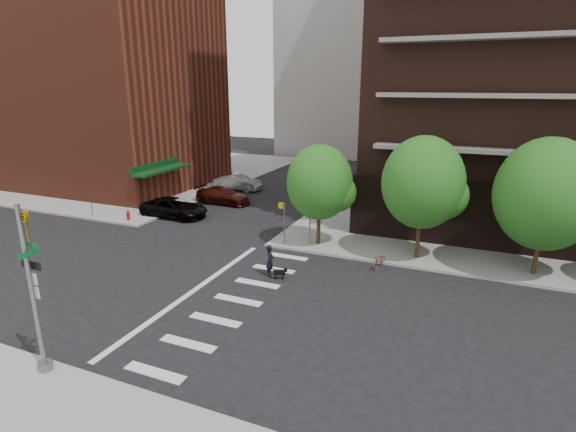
{
  "coord_description": "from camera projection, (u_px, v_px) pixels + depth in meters",
  "views": [
    {
      "loc": [
        12.62,
        -16.66,
        9.76
      ],
      "look_at": [
        3.0,
        6.0,
        2.5
      ],
      "focal_mm": 28.0,
      "sensor_mm": 36.0,
      "label": 1
    }
  ],
  "objects": [
    {
      "name": "sidewalk_nw",
      "position": [
        129.0,
        171.0,
        52.11
      ],
      "size": [
        31.0,
        33.0,
        0.15
      ],
      "primitive_type": "cube",
      "color": "gray",
      "rests_on": "ground"
    },
    {
      "name": "parking_meter",
      "position": [
        91.0,
        205.0,
        34.06
      ],
      "size": [
        0.1,
        0.08,
        1.32
      ],
      "color": "black",
      "rests_on": "sidewalk_nw"
    },
    {
      "name": "dog",
      "position": [
        280.0,
        272.0,
        23.25
      ],
      "size": [
        0.73,
        0.38,
        0.61
      ],
      "rotation": [
        0.0,
        0.0,
        0.32
      ],
      "color": "black",
      "rests_on": "ground"
    },
    {
      "name": "dog_walker",
      "position": [
        270.0,
        261.0,
        23.54
      ],
      "size": [
        0.7,
        0.54,
        1.71
      ],
      "primitive_type": "imported",
      "rotation": [
        0.0,
        0.0,
        1.79
      ],
      "color": "black",
      "rests_on": "ground"
    },
    {
      "name": "tree_c",
      "position": [
        546.0,
        194.0,
        22.45
      ],
      "size": [
        5.0,
        5.0,
        6.8
      ],
      "color": "#301E11",
      "rests_on": "sidewalk_ne"
    },
    {
      "name": "scooter",
      "position": [
        379.0,
        261.0,
        24.73
      ],
      "size": [
        0.84,
        1.6,
        0.8
      ],
      "primitive_type": "imported",
      "rotation": [
        0.0,
        0.0,
        -0.21
      ],
      "color": "maroon",
      "rests_on": "ground"
    },
    {
      "name": "midrise_nw",
      "position": [
        99.0,
        80.0,
        43.47
      ],
      "size": [
        21.4,
        15.5,
        20.0
      ],
      "color": "maroon",
      "rests_on": "sidewalk_nw"
    },
    {
      "name": "crosswalk",
      "position": [
        224.0,
        297.0,
        21.37
      ],
      "size": [
        3.85,
        13.0,
        0.01
      ],
      "color": "silver",
      "rests_on": "ground"
    },
    {
      "name": "tree_b",
      "position": [
        423.0,
        183.0,
        24.67
      ],
      "size": [
        4.5,
        4.5,
        6.65
      ],
      "color": "#301E11",
      "rests_on": "sidewalk_ne"
    },
    {
      "name": "fire_hydrant",
      "position": [
        128.0,
        215.0,
        32.87
      ],
      "size": [
        0.24,
        0.24,
        0.73
      ],
      "color": "#A50C0C",
      "rests_on": "sidewalk_nw"
    },
    {
      "name": "pedestrian_signal",
      "position": [
        290.0,
        217.0,
        27.8
      ],
      "size": [
        2.18,
        0.67,
        2.6
      ],
      "color": "slate",
      "rests_on": "sidewalk_ne"
    },
    {
      "name": "parked_car_black",
      "position": [
        174.0,
        208.0,
        34.09
      ],
      "size": [
        2.42,
        5.23,
        1.45
      ],
      "primitive_type": "imported",
      "rotation": [
        0.0,
        0.0,
        1.57
      ],
      "color": "black",
      "rests_on": "ground"
    },
    {
      "name": "ground",
      "position": [
        185.0,
        289.0,
        22.2
      ],
      "size": [
        120.0,
        120.0,
        0.0
      ],
      "primitive_type": "plane",
      "color": "black",
      "rests_on": "ground"
    },
    {
      "name": "tree_a",
      "position": [
        319.0,
        183.0,
        27.06
      ],
      "size": [
        4.0,
        4.0,
        5.9
      ],
      "color": "#301E11",
      "rests_on": "sidewalk_ne"
    },
    {
      "name": "parked_car_silver",
      "position": [
        238.0,
        182.0,
        42.79
      ],
      "size": [
        1.73,
        4.63,
        1.51
      ],
      "primitive_type": "imported",
      "rotation": [
        0.0,
        0.0,
        1.6
      ],
      "color": "#94989B",
      "rests_on": "ground"
    },
    {
      "name": "parked_car_maroon",
      "position": [
        223.0,
        196.0,
        37.89
      ],
      "size": [
        1.93,
        4.76,
        1.38
      ],
      "primitive_type": "imported",
      "rotation": [
        0.0,
        0.0,
        1.57
      ],
      "color": "#381009",
      "rests_on": "ground"
    },
    {
      "name": "traffic_signal",
      "position": [
        35.0,
        304.0,
        15.0
      ],
      "size": [
        0.9,
        0.75,
        6.0
      ],
      "color": "slate",
      "rests_on": "sidewalk_s"
    }
  ]
}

